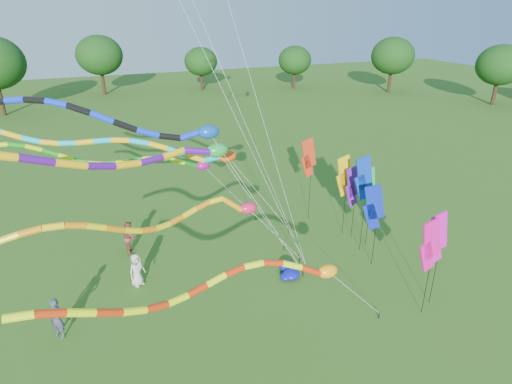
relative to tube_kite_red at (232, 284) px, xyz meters
name	(u,v)px	position (x,y,z in m)	size (l,w,h in m)	color
ground	(299,331)	(3.22, 1.01, -3.95)	(160.00, 160.00, 0.00)	#305B18
tree_ring	(351,168)	(7.44, 4.20, 1.64)	(118.35, 117.10, 9.70)	#382314
tube_kite_red	(232,284)	(0.00, 0.00, 0.00)	(13.07, 1.74, 5.95)	black
tube_kite_orange	(176,217)	(-0.86, 4.34, 0.67)	(12.53, 2.85, 6.38)	black
tube_kite_purple	(78,158)	(-4.15, 4.55, 3.56)	(18.53, 4.65, 9.58)	black
tube_kite_blue	(95,118)	(-3.27, 7.82, 4.23)	(15.53, 6.87, 9.90)	black
tube_kite_cyan	(132,146)	(-1.59, 11.12, 1.81)	(15.90, 5.04, 7.99)	black
tube_kite_green	(131,160)	(-1.57, 12.30, 0.68)	(13.59, 2.44, 6.68)	black
banner_pole_blue_a	(373,208)	(8.97, 4.18, -0.65)	(1.09, 0.56, 4.56)	black
banner_pole_blue_b	(363,179)	(9.25, 5.57, 0.35)	(1.16, 0.12, 5.58)	black
banner_pole_orange	(344,176)	(9.40, 7.52, -0.24)	(1.16, 0.23, 4.98)	black
banner_pole_magenta_b	(438,238)	(9.41, 0.37, -0.51)	(1.16, 0.12, 4.71)	black
banner_pole_green	(369,189)	(9.98, 5.92, -0.51)	(1.13, 0.43, 4.71)	black
banner_pole_red	(308,158)	(8.48, 10.04, 0.17)	(1.16, 0.22, 5.39)	black
banner_pole_magenta_a	(430,246)	(8.62, -0.01, -0.49)	(1.16, 0.12, 4.72)	black
banner_pole_violet	(353,187)	(9.61, 6.90, -0.66)	(1.16, 0.24, 4.55)	black
blue_nylon_heap	(284,269)	(4.57, 5.17, -3.75)	(1.60, 1.10, 0.44)	#0D13B3
person_a	(137,270)	(-2.47, 6.98, -3.10)	(0.83, 0.54, 1.70)	beige
person_b	(57,319)	(-5.99, 4.54, -3.04)	(0.66, 0.44, 1.82)	#3B3F53
person_c	(130,237)	(-2.36, 10.22, -3.02)	(0.90, 0.70, 1.86)	brown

